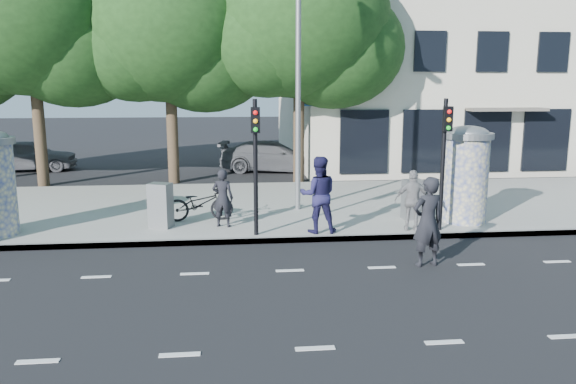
{
  "coord_description": "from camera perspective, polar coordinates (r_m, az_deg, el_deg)",
  "views": [
    {
      "loc": [
        -1.19,
        -9.92,
        3.88
      ],
      "look_at": [
        0.17,
        3.5,
        1.3
      ],
      "focal_mm": 35.0,
      "sensor_mm": 36.0,
      "label": 1
    }
  ],
  "objects": [
    {
      "name": "traffic_pole_near",
      "position": [
        13.83,
        -3.32,
        3.95
      ],
      "size": [
        0.22,
        0.31,
        3.4
      ],
      "color": "black",
      "rests_on": "sidewalk"
    },
    {
      "name": "ad_column_right",
      "position": [
        16.13,
        17.62,
        1.96
      ],
      "size": [
        1.36,
        1.36,
        2.65
      ],
      "color": "beige",
      "rests_on": "sidewalk"
    },
    {
      "name": "ped_c",
      "position": [
        14.3,
        3.11,
        -0.27
      ],
      "size": [
        0.99,
        0.8,
        1.97
      ],
      "primitive_type": "imported",
      "rotation": [
        0.0,
        0.0,
        3.09
      ],
      "color": "#1C1A42",
      "rests_on": "sidewalk"
    },
    {
      "name": "cabinet_left",
      "position": [
        15.23,
        -12.82,
        -1.34
      ],
      "size": [
        0.68,
        0.59,
        1.19
      ],
      "primitive_type": "cube",
      "rotation": [
        0.0,
        0.0,
        -0.37
      ],
      "color": "slate",
      "rests_on": "sidewalk"
    },
    {
      "name": "bicycle",
      "position": [
        15.8,
        -8.97,
        -1.16
      ],
      "size": [
        0.78,
        1.9,
        0.97
      ],
      "primitive_type": "imported",
      "rotation": [
        0.0,
        0.0,
        1.64
      ],
      "color": "black",
      "rests_on": "sidewalk"
    },
    {
      "name": "man_road",
      "position": [
        12.46,
        14.01,
        -2.94
      ],
      "size": [
        0.81,
        0.62,
        1.97
      ],
      "primitive_type": "imported",
      "rotation": [
        0.0,
        0.0,
        3.37
      ],
      "color": "black",
      "rests_on": "ground"
    },
    {
      "name": "lane_dash_near",
      "position": [
        8.72,
        2.76,
        -15.59
      ],
      "size": [
        32.0,
        0.12,
        0.01
      ],
      "primitive_type": "cube",
      "color": "silver",
      "rests_on": "ground"
    },
    {
      "name": "street_lamp",
      "position": [
        16.7,
        1.08,
        13.96
      ],
      "size": [
        0.25,
        0.93,
        8.0
      ],
      "color": "slate",
      "rests_on": "sidewalk"
    },
    {
      "name": "cabinet_right",
      "position": [
        16.18,
        12.54,
        -0.74
      ],
      "size": [
        0.58,
        0.45,
        1.12
      ],
      "primitive_type": "cube",
      "rotation": [
        0.0,
        0.0,
        0.12
      ],
      "color": "slate",
      "rests_on": "sidewalk"
    },
    {
      "name": "ped_e",
      "position": [
        14.83,
        12.58,
        -0.85
      ],
      "size": [
        1.03,
        0.72,
        1.59
      ],
      "primitive_type": "imported",
      "rotation": [
        0.0,
        0.0,
        2.92
      ],
      "color": "gray",
      "rests_on": "sidewalk"
    },
    {
      "name": "ped_b",
      "position": [
        14.98,
        -6.64,
        -0.62
      ],
      "size": [
        0.64,
        0.49,
        1.56
      ],
      "primitive_type": "imported",
      "rotation": [
        0.0,
        0.0,
        2.91
      ],
      "color": "black",
      "rests_on": "sidewalk"
    },
    {
      "name": "traffic_pole_far",
      "position": [
        14.83,
        15.59,
        4.04
      ],
      "size": [
        0.22,
        0.31,
        3.4
      ],
      "color": "black",
      "rests_on": "sidewalk"
    },
    {
      "name": "tree_center",
      "position": [
        22.51,
        1.14,
        17.03
      ],
      "size": [
        7.0,
        7.0,
        9.3
      ],
      "color": "#38281C",
      "rests_on": "ground"
    },
    {
      "name": "car_left",
      "position": [
        28.31,
        -24.91,
        3.41
      ],
      "size": [
        2.04,
        4.34,
        1.44
      ],
      "primitive_type": "imported",
      "rotation": [
        0.0,
        0.0,
        1.65
      ],
      "color": "#5C5E64",
      "rests_on": "ground"
    },
    {
      "name": "building",
      "position": [
        32.76,
        18.51,
        13.99
      ],
      "size": [
        20.3,
        15.85,
        12.0
      ],
      "color": "beige",
      "rests_on": "ground"
    },
    {
      "name": "sidewalk",
      "position": [
        17.87,
        -1.86,
        -1.47
      ],
      "size": [
        40.0,
        8.0,
        0.15
      ],
      "primitive_type": "cube",
      "color": "gray",
      "rests_on": "ground"
    },
    {
      "name": "tree_mid_left",
      "position": [
        23.73,
        -24.76,
        16.21
      ],
      "size": [
        7.2,
        7.2,
        9.57
      ],
      "color": "#38281C",
      "rests_on": "ground"
    },
    {
      "name": "ground",
      "position": [
        10.72,
        0.99,
        -10.41
      ],
      "size": [
        120.0,
        120.0,
        0.0
      ],
      "primitive_type": "plane",
      "color": "black",
      "rests_on": "ground"
    },
    {
      "name": "tree_near_left",
      "position": [
        22.84,
        -12.06,
        16.08
      ],
      "size": [
        6.8,
        6.8,
        8.97
      ],
      "color": "#38281C",
      "rests_on": "ground"
    },
    {
      "name": "car_right",
      "position": [
        25.56,
        -1.64,
        3.65
      ],
      "size": [
        2.63,
        4.98,
        1.37
      ],
      "primitive_type": "imported",
      "rotation": [
        0.0,
        0.0,
        1.42
      ],
      "color": "#525359",
      "rests_on": "ground"
    },
    {
      "name": "lane_dash_far",
      "position": [
        12.03,
        0.19,
        -7.99
      ],
      "size": [
        32.0,
        0.12,
        0.01
      ],
      "primitive_type": "cube",
      "color": "silver",
      "rests_on": "ground"
    },
    {
      "name": "curb",
      "position": [
        14.05,
        -0.73,
        -4.89
      ],
      "size": [
        40.0,
        0.1,
        0.16
      ],
      "primitive_type": "cube",
      "color": "slate",
      "rests_on": "ground"
    }
  ]
}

